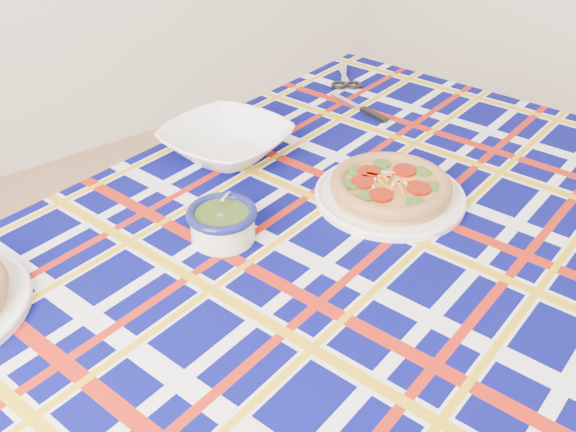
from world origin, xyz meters
TOP-DOWN VIEW (x-y plane):
  - floor at (0.00, 0.00)m, footprint 4.00×4.00m
  - dining_table at (-0.25, -0.10)m, footprint 1.88×1.40m
  - tablecloth at (-0.25, -0.10)m, footprint 1.92×1.44m
  - main_focaccia_plate at (-0.06, -0.09)m, footprint 0.38×0.38m
  - pesto_bowl at (-0.42, 0.01)m, footprint 0.16×0.16m
  - serving_bowl at (-0.22, 0.28)m, footprint 0.34×0.34m
  - table_knife at (0.20, 0.32)m, footprint 0.03×0.24m
  - kitchen_scissors at (0.32, 0.47)m, footprint 0.19×0.21m

SIDE VIEW (x-z plane):
  - floor at x=0.00m, z-range 0.00..0.00m
  - dining_table at x=-0.25m, z-range 0.32..1.11m
  - tablecloth at x=-0.25m, z-range 0.68..0.80m
  - table_knife at x=0.20m, z-range 0.80..0.81m
  - kitchen_scissors at x=0.32m, z-range 0.80..0.81m
  - main_focaccia_plate at x=-0.06m, z-range 0.80..0.86m
  - serving_bowl at x=-0.22m, z-range 0.80..0.87m
  - pesto_bowl at x=-0.42m, z-range 0.80..0.88m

